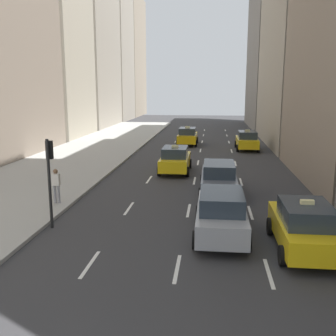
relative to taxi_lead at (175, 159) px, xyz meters
The scene contains 11 objects.
sidewalk_left 9.47m from the taxi_lead, 150.39° to the left, with size 8.00×66.00×0.15m, color #9E9E99.
lane_markings 1.78m from the taxi_lead, 25.23° to the left, with size 5.72×56.00×0.01m.
building_row_left 26.79m from the taxi_lead, 130.88° to the left, with size 6.00×83.89×32.34m.
taxi_lead is the anchor object (origin of this frame).
taxi_second 13.64m from the taxi_lead, 65.77° to the right, with size 2.02×4.40×1.87m.
taxi_third 11.89m from the taxi_lead, 61.91° to the left, with size 2.02×4.40×1.87m.
taxi_fourth 13.18m from the taxi_lead, 90.00° to the left, with size 2.02×4.40×1.87m.
sedan_black_near 5.92m from the taxi_lead, 61.76° to the right, with size 2.02×4.89×1.72m.
sedan_silver_behind 11.67m from the taxi_lead, 76.11° to the right, with size 2.02×4.79×1.77m.
pedestrian_far_walking 9.64m from the taxi_lead, 120.58° to the right, with size 0.36×0.22×1.65m.
traffic_light_pole 11.91m from the taxi_lead, 109.55° to the right, with size 0.24×0.42×3.60m.
Camera 1 is at (3.58, -3.33, 5.51)m, focal length 42.00 mm.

